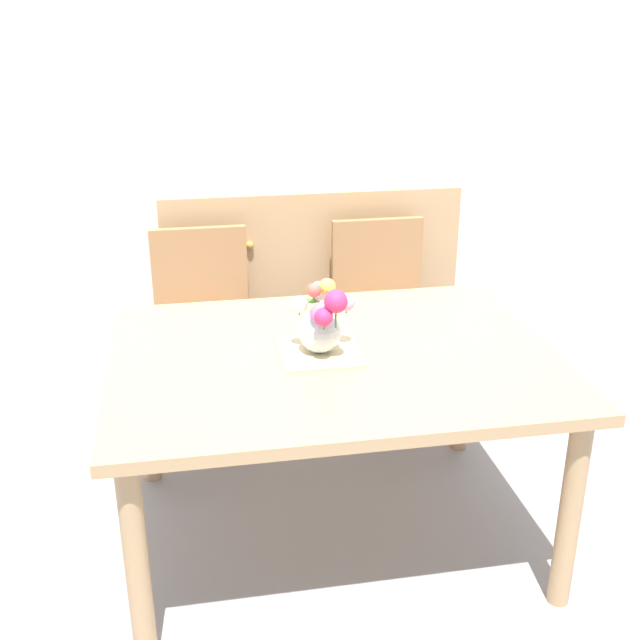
# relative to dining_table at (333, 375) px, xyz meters

# --- Properties ---
(ground_plane) EXTENTS (12.00, 12.00, 0.00)m
(ground_plane) POSITION_rel_dining_table_xyz_m (0.00, 0.00, -0.64)
(ground_plane) COLOR #939399
(back_wall) EXTENTS (7.00, 0.10, 2.80)m
(back_wall) POSITION_rel_dining_table_xyz_m (0.00, 1.60, 0.76)
(back_wall) COLOR silver
(back_wall) RESTS_ON ground_plane
(dining_table) EXTENTS (1.47, 1.11, 0.72)m
(dining_table) POSITION_rel_dining_table_xyz_m (0.00, 0.00, 0.00)
(dining_table) COLOR tan
(dining_table) RESTS_ON ground_plane
(chair_left) EXTENTS (0.42, 0.42, 0.90)m
(chair_left) POSITION_rel_dining_table_xyz_m (-0.40, 0.90, -0.12)
(chair_left) COLOR #9E7047
(chair_left) RESTS_ON ground_plane
(chair_right) EXTENTS (0.42, 0.42, 0.90)m
(chair_right) POSITION_rel_dining_table_xyz_m (0.40, 0.90, -0.12)
(chair_right) COLOR #9E7047
(chair_right) RESTS_ON ground_plane
(dresser) EXTENTS (1.40, 0.47, 1.00)m
(dresser) POSITION_rel_dining_table_xyz_m (0.13, 1.33, -0.14)
(dresser) COLOR tan
(dresser) RESTS_ON ground_plane
(placemat) EXTENTS (0.27, 0.27, 0.01)m
(placemat) POSITION_rel_dining_table_xyz_m (-0.04, 0.01, 0.09)
(placemat) COLOR #CCB789
(placemat) RESTS_ON dining_table
(flower_vase) EXTENTS (0.21, 0.22, 0.25)m
(flower_vase) POSITION_rel_dining_table_xyz_m (-0.04, -0.00, 0.21)
(flower_vase) COLOR silver
(flower_vase) RESTS_ON placemat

